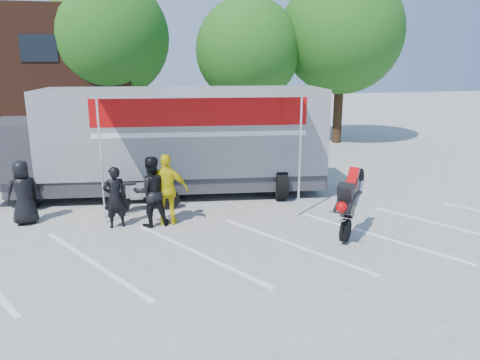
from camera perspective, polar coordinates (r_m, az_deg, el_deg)
name	(u,v)px	position (r m, az deg, el deg)	size (l,w,h in m)	color
ground	(195,272)	(10.49, -5.53, -11.06)	(100.00, 100.00, 0.00)	#AAABA5
parking_bay_lines	(189,254)	(11.39, -6.24, -8.90)	(18.00, 5.00, 0.01)	white
tree_left	(108,38)	(25.42, -15.78, 16.37)	(6.12, 6.12, 8.64)	#382314
tree_mid	(248,51)	(25.17, 0.96, 15.50)	(5.44, 5.44, 7.68)	#382314
tree_right	(342,33)	(26.42, 12.32, 17.16)	(6.46, 6.46, 9.12)	#382314
transporter_truck	(172,194)	(16.36, -8.28, -1.66)	(11.28, 5.43, 3.59)	gray
parked_motorcycle	(145,211)	(14.66, -11.48, -3.72)	(0.72, 2.16, 1.13)	#A7A8AC
stunt_bike_rider	(352,235)	(12.84, 13.51, -6.50)	(0.80, 1.70, 2.00)	black
spectator_leather_a	(23,192)	(14.37, -24.91, -1.39)	(0.89, 0.58, 1.83)	black
spectator_leather_b	(115,197)	(13.23, -15.00, -2.03)	(0.63, 0.41, 1.72)	black
spectator_leather_c	(151,191)	(13.10, -10.82, -1.39)	(0.96, 0.74, 1.97)	black
spectator_hivis	(167,190)	(13.12, -8.83, -1.19)	(1.18, 0.49, 2.01)	yellow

